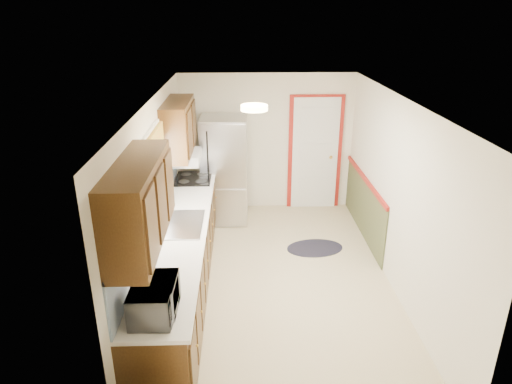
{
  "coord_description": "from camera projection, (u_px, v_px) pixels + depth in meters",
  "views": [
    {
      "loc": [
        -0.45,
        -5.22,
        3.37
      ],
      "look_at": [
        -0.26,
        0.31,
        1.15
      ],
      "focal_mm": 32.0,
      "sensor_mm": 36.0,
      "label": 1
    }
  ],
  "objects": [
    {
      "name": "cooktop",
      "position": [
        193.0,
        179.0,
        7.01
      ],
      "size": [
        0.54,
        0.65,
        0.02
      ],
      "primitive_type": "cube",
      "color": "black",
      "rests_on": "kitchen_run"
    },
    {
      "name": "rug",
      "position": [
        315.0,
        248.0,
        6.91
      ],
      "size": [
        0.92,
        0.65,
        0.01
      ],
      "primitive_type": "ellipsoid",
      "rotation": [
        0.0,
        0.0,
        0.12
      ],
      "color": "black",
      "rests_on": "ground"
    },
    {
      "name": "microwave",
      "position": [
        154.0,
        296.0,
        3.84
      ],
      "size": [
        0.3,
        0.54,
        0.36
      ],
      "primitive_type": "imported",
      "rotation": [
        0.0,
        0.0,
        1.56
      ],
      "color": "white",
      "rests_on": "kitchen_run"
    },
    {
      "name": "room_shell",
      "position": [
        278.0,
        197.0,
        5.66
      ],
      "size": [
        3.2,
        5.2,
        2.52
      ],
      "color": "beige",
      "rests_on": "ground"
    },
    {
      "name": "ceiling_fixture",
      "position": [
        254.0,
        108.0,
        5.03
      ],
      "size": [
        0.3,
        0.3,
        0.06
      ],
      "primitive_type": "cylinder",
      "color": "#FFD88C",
      "rests_on": "room_shell"
    },
    {
      "name": "kitchen_run",
      "position": [
        177.0,
        238.0,
        5.5
      ],
      "size": [
        0.63,
        4.0,
        2.2
      ],
      "color": "#3C230D",
      "rests_on": "ground"
    },
    {
      "name": "back_wall_trim",
      "position": [
        325.0,
        164.0,
        7.86
      ],
      "size": [
        1.12,
        2.3,
        2.08
      ],
      "color": "maroon",
      "rests_on": "ground"
    },
    {
      "name": "refrigerator",
      "position": [
        225.0,
        170.0,
        7.58
      ],
      "size": [
        0.76,
        0.76,
        1.78
      ],
      "rotation": [
        0.0,
        0.0,
        -0.03
      ],
      "color": "#B7B7BC",
      "rests_on": "ground"
    }
  ]
}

